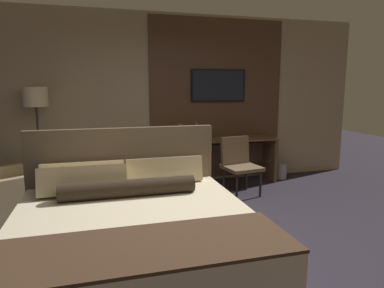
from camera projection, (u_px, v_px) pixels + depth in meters
The scene contains 11 objects.
ground_plane at pixel (207, 251), 3.41m from camera, with size 16.00×16.00×0.00m, color #28232D.
wall_back_tv_panel at pixel (167, 100), 5.68m from camera, with size 7.20×0.09×2.80m.
bed at pixel (133, 233), 3.03m from camera, with size 2.05×2.08×1.17m.
desk at pixel (222, 152), 5.79m from camera, with size 1.84×0.51×0.77m.
tv at pixel (218, 86), 5.80m from camera, with size 0.96×0.04×0.54m.
desk_chair at pixel (239, 161), 5.20m from camera, with size 0.57×0.57×0.87m.
armchair_by_window at pixel (3, 196), 4.30m from camera, with size 1.15×1.16×0.79m.
floor_lamp at pixel (36, 106), 4.92m from camera, with size 0.34×0.34×1.62m.
vase_tall at pixel (196, 129), 5.69m from camera, with size 0.14×0.14×0.30m.
vase_short at pixel (180, 132), 5.49m from camera, with size 0.08×0.08×0.27m.
waste_bin at pixel (280, 171), 6.11m from camera, with size 0.22×0.22×0.28m.
Camera 1 is at (-1.00, -3.03, 1.62)m, focal length 32.00 mm.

